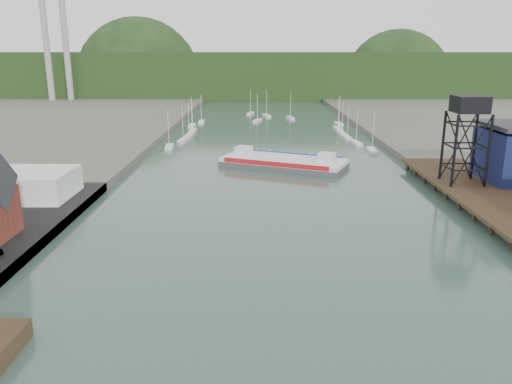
{
  "coord_description": "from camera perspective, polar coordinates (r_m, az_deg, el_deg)",
  "views": [
    {
      "loc": [
        -3.02,
        -32.28,
        25.47
      ],
      "look_at": [
        -3.29,
        44.65,
        4.0
      ],
      "focal_mm": 35.0,
      "sensor_mm": 36.0,
      "label": 1
    }
  ],
  "objects": [
    {
      "name": "east_pier",
      "position": [
        90.17,
        26.55,
        -1.25
      ],
      "size": [
        14.0,
        70.0,
        2.45
      ],
      "color": "black",
      "rests_on": "ground"
    },
    {
      "name": "white_shed",
      "position": [
        94.43,
        -25.53,
        0.81
      ],
      "size": [
        18.0,
        12.0,
        4.5
      ],
      "primitive_type": "cube",
      "color": "silver",
      "rests_on": "west_quay"
    },
    {
      "name": "lift_tower",
      "position": [
        98.45,
        23.19,
        8.63
      ],
      "size": [
        6.5,
        6.5,
        16.0
      ],
      "color": "black",
      "rests_on": "east_pier"
    },
    {
      "name": "marina_sailboats",
      "position": [
        172.61,
        1.24,
        7.22
      ],
      "size": [
        57.71,
        92.65,
        0.9
      ],
      "color": "silver",
      "rests_on": "ground"
    },
    {
      "name": "smokestacks",
      "position": [
        284.14,
        -21.88,
        15.44
      ],
      "size": [
        11.2,
        8.2,
        60.0
      ],
      "color": "#9C9B96",
      "rests_on": "ground"
    },
    {
      "name": "distant_hills",
      "position": [
        333.98,
        0.04,
        13.01
      ],
      "size": [
        500.0,
        120.0,
        80.0
      ],
      "color": "black",
      "rests_on": "ground"
    },
    {
      "name": "chain_ferry",
      "position": [
        115.76,
        3.17,
        3.45
      ],
      "size": [
        30.42,
        21.62,
        4.07
      ],
      "rotation": [
        0.0,
        0.0,
        -0.41
      ],
      "color": "#454547",
      "rests_on": "ground"
    }
  ]
}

